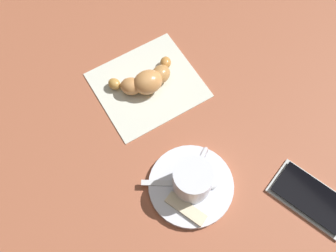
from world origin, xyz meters
TOP-DOWN VIEW (x-y plane):
  - ground_plane at (0.00, 0.00)m, footprint 1.80×1.80m
  - saucer at (0.08, -0.03)m, footprint 0.14×0.14m
  - espresso_cup at (0.08, -0.03)m, footprint 0.06×0.09m
  - teaspoon at (0.08, -0.03)m, footprint 0.10×0.10m
  - sugar_packet at (0.10, -0.07)m, footprint 0.07×0.03m
  - napkin at (-0.11, 0.05)m, footprint 0.20×0.22m
  - croissant at (-0.11, 0.04)m, footprint 0.09×0.12m
  - cell_phone at (0.23, 0.09)m, footprint 0.14×0.09m

SIDE VIEW (x-z plane):
  - ground_plane at x=0.00m, z-range 0.00..0.00m
  - napkin at x=-0.11m, z-range 0.00..0.00m
  - cell_phone at x=0.23m, z-range 0.00..0.01m
  - saucer at x=0.08m, z-range 0.00..0.01m
  - teaspoon at x=0.08m, z-range 0.01..0.02m
  - sugar_packet at x=0.10m, z-range 0.01..0.02m
  - croissant at x=-0.11m, z-range 0.00..0.04m
  - espresso_cup at x=0.08m, z-range 0.01..0.07m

